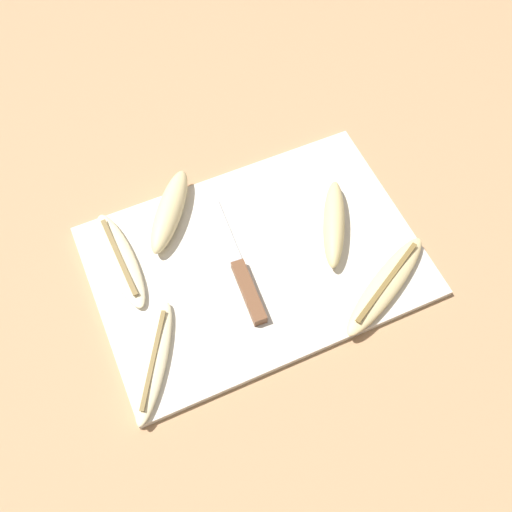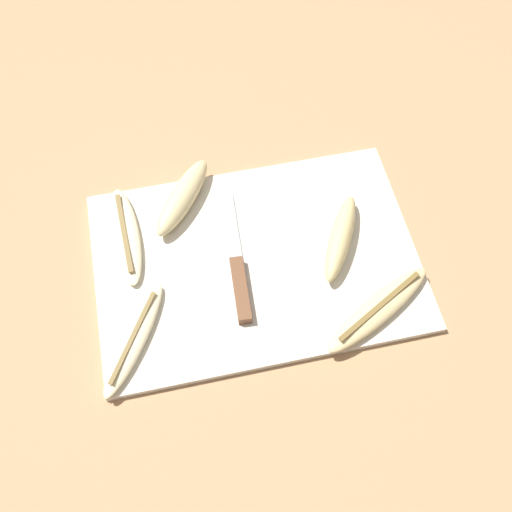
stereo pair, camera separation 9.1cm
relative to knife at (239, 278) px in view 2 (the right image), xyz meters
name	(u,v)px [view 2 (the right image)]	position (x,y,z in m)	size (l,w,h in m)	color
ground_plane	(256,263)	(0.03, 0.03, -0.02)	(4.00, 4.00, 0.00)	tan
cutting_board	(256,261)	(0.03, 0.03, -0.01)	(0.49, 0.34, 0.01)	silver
knife	(239,278)	(0.00, 0.00, 0.00)	(0.03, 0.23, 0.02)	brown
banana_mellow_near	(379,309)	(0.19, -0.09, 0.00)	(0.20, 0.13, 0.02)	beige
banana_spotted_left	(340,235)	(0.17, 0.03, 0.01)	(0.10, 0.15, 0.04)	#DBC684
banana_ripe_center	(182,197)	(-0.06, 0.16, 0.01)	(0.12, 0.15, 0.04)	beige
banana_bright_far	(125,235)	(-0.16, 0.11, 0.00)	(0.05, 0.18, 0.02)	beige
banana_pale_long	(134,339)	(-0.16, -0.06, 0.00)	(0.13, 0.17, 0.02)	beige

